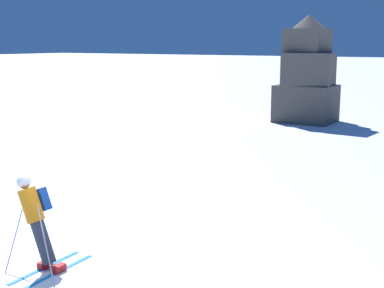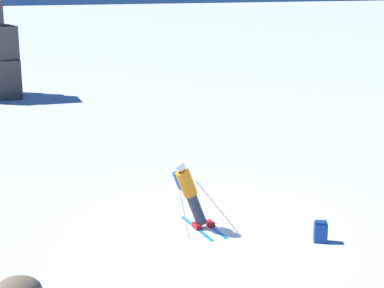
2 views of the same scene
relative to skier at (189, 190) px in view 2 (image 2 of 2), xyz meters
name	(u,v)px [view 2 (image 2 of 2)]	position (x,y,z in m)	size (l,w,h in m)	color
ground_plane	(217,225)	(0.73, -0.02, -0.99)	(300.00, 300.00, 0.00)	white
skier	(189,190)	(0.00, 0.00, 0.00)	(1.44, 1.76, 1.81)	#1E7AC6
spare_backpack	(320,232)	(2.46, -1.90, -0.75)	(0.37, 0.33, 0.50)	#194293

